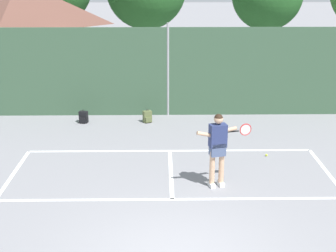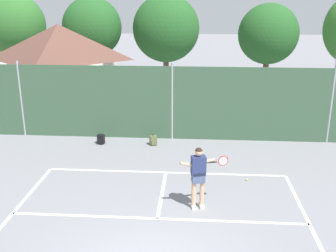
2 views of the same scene
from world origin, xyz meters
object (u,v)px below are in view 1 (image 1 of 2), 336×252
object	(u,v)px
backpack_olive	(147,117)
backpack_black	(83,117)
tennis_ball	(266,155)
tennis_player	(218,144)

from	to	relation	value
backpack_olive	backpack_black	bearing A→B (deg)	-179.55
tennis_ball	backpack_black	size ratio (longest dim) A/B	0.14
backpack_olive	tennis_player	bearing A→B (deg)	-69.91
tennis_ball	backpack_black	xyz separation A→B (m)	(-5.64, 3.09, 0.16)
tennis_ball	backpack_black	distance (m)	6.43
tennis_player	tennis_ball	bearing A→B (deg)	49.22
tennis_ball	backpack_black	world-z (taller)	backpack_black
backpack_black	tennis_player	bearing A→B (deg)	-51.11
backpack_black	backpack_olive	distance (m)	2.19
tennis_ball	backpack_olive	bearing A→B (deg)	138.05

